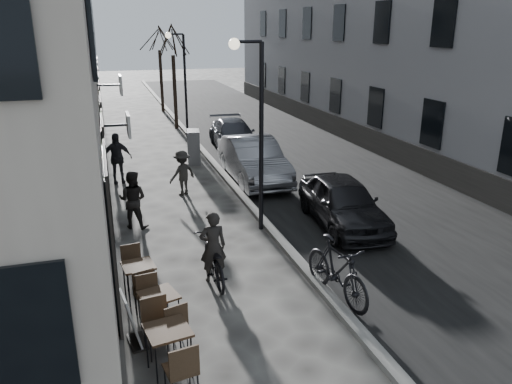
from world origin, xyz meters
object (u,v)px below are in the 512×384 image
tree_far (159,37)px  car_far (234,135)px  car_mid (253,160)px  moped (337,270)px  sign_board (133,324)px  bicycle (213,260)px  pedestrian_near (133,200)px  streetlamp_far (181,75)px  bistro_set_a (169,346)px  utility_cabinet (194,147)px  streetlamp_near (255,116)px  bistro_set_b (160,309)px  bistro_set_c (139,278)px  pedestrian_far (117,158)px  car_near (343,202)px  tree_near (172,40)px  pedestrian_mid (182,173)px

tree_far → car_far: 12.30m
car_mid → moped: bearing=-94.9°
tree_far → sign_board: 25.99m
bicycle → pedestrian_near: (-1.45, 3.65, 0.32)m
streetlamp_far → bistro_set_a: streetlamp_far is taller
utility_cabinet → bicycle: (-1.39, -9.97, -0.19)m
tree_far → sign_board: bearing=-98.2°
utility_cabinet → bicycle: 10.07m
tree_far → car_far: size_ratio=1.29×
streetlamp_far → bistro_set_a: bearing=-100.1°
streetlamp_near → streetlamp_far: (0.00, 12.00, 0.00)m
bistro_set_b → bistro_set_c: (-0.26, 1.33, -0.01)m
bicycle → car_far: car_far is taller
pedestrian_far → car_far: 6.62m
pedestrian_far → moped: 10.37m
streetlamp_far → bicycle: 14.85m
moped → bicycle: bearing=137.2°
utility_cabinet → car_mid: 3.42m
bistro_set_b → car_near: car_near is taller
streetlamp_near → bicycle: bearing=-124.5°
tree_near → car_near: tree_near is taller
bistro_set_a → pedestrian_near: bearing=81.3°
bistro_set_b → tree_near: bearing=64.5°
pedestrian_mid → pedestrian_far: 2.83m
bicycle → tree_far: bearing=-94.0°
bistro_set_a → bicycle: (1.36, 2.85, -0.01)m
pedestrian_far → car_mid: 4.86m
bistro_set_c → sign_board: (-0.24, -1.58, -0.06)m
tree_far → car_near: bearing=-83.7°
pedestrian_mid → moped: 7.84m
car_mid → bistro_set_a: bearing=-113.7°
pedestrian_far → car_mid: size_ratio=0.39×
streetlamp_far → tree_far: size_ratio=0.89×
tree_far → pedestrian_near: bearing=-99.3°
bistro_set_b → pedestrian_far: bearing=75.9°
tree_near → bistro_set_a: bearing=-98.8°
bicycle → bistro_set_b: bearing=50.5°
moped → car_near: bearing=52.7°
streetlamp_far → bicycle: streetlamp_far is taller
tree_far → car_near: 21.91m
tree_near → sign_board: size_ratio=5.70×
bistro_set_b → bicycle: (1.36, 1.63, 0.02)m
pedestrian_near → car_near: size_ratio=0.40×
bistro_set_b → car_mid: size_ratio=0.34×
bistro_set_b → car_far: bearing=53.9°
bicycle → car_far: bearing=-106.3°
utility_cabinet → car_far: (2.22, 2.06, -0.04)m
moped → bistro_set_c: bearing=153.7°
sign_board → bistro_set_a: bearing=-70.7°
bistro_set_b → streetlamp_near: bearing=37.2°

